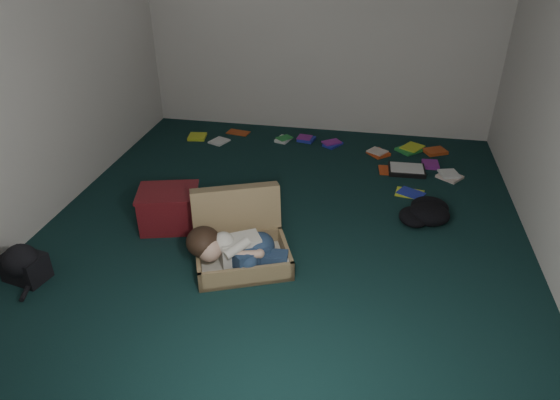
% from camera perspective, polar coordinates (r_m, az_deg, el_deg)
% --- Properties ---
extents(floor, '(4.50, 4.50, 0.00)m').
position_cam_1_polar(floor, '(4.23, 0.38, -3.11)').
color(floor, black).
rests_on(floor, ground).
extents(wall_back, '(4.50, 0.00, 4.50)m').
position_cam_1_polar(wall_back, '(5.86, 4.70, 19.98)').
color(wall_back, silver).
rests_on(wall_back, ground).
extents(wall_front, '(4.50, 0.00, 4.50)m').
position_cam_1_polar(wall_front, '(1.72, -13.38, -6.96)').
color(wall_front, silver).
rests_on(wall_front, ground).
extents(wall_left, '(0.00, 4.50, 4.50)m').
position_cam_1_polar(wall_left, '(4.48, -26.42, 13.99)').
color(wall_left, silver).
rests_on(wall_left, ground).
extents(suitcase, '(0.89, 0.88, 0.50)m').
position_cam_1_polar(suitcase, '(3.82, -4.60, -4.52)').
color(suitcase, '#90774F').
rests_on(suitcase, floor).
extents(person, '(0.76, 0.40, 0.31)m').
position_cam_1_polar(person, '(3.65, -5.02, -5.56)').
color(person, silver).
rests_on(person, suitcase).
extents(maroon_bin, '(0.57, 0.50, 0.34)m').
position_cam_1_polar(maroon_bin, '(4.26, -12.52, -0.95)').
color(maroon_bin, maroon).
rests_on(maroon_bin, floor).
extents(backpack, '(0.42, 0.36, 0.22)m').
position_cam_1_polar(backpack, '(4.04, -27.15, -6.74)').
color(backpack, black).
rests_on(backpack, floor).
extents(clothing_pile, '(0.49, 0.40, 0.15)m').
position_cam_1_polar(clothing_pile, '(4.46, 15.79, -1.33)').
color(clothing_pile, black).
rests_on(clothing_pile, floor).
extents(paper_tray, '(0.38, 0.29, 0.05)m').
position_cam_1_polar(paper_tray, '(5.28, 14.27, 3.37)').
color(paper_tray, black).
rests_on(paper_tray, floor).
extents(book_scatter, '(3.03, 1.41, 0.02)m').
position_cam_1_polar(book_scatter, '(5.58, 6.88, 5.43)').
color(book_scatter, '#D0E428').
rests_on(book_scatter, floor).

